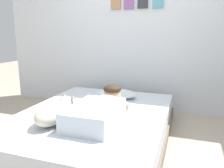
{
  "coord_description": "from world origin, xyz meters",
  "views": [
    {
      "loc": [
        0.75,
        -1.91,
        1.12
      ],
      "look_at": [
        -0.07,
        0.51,
        0.56
      ],
      "focal_mm": 36.12,
      "sensor_mm": 36.0,
      "label": 1
    }
  ],
  "objects_px": {
    "bed": "(94,125)",
    "pillow": "(117,94)",
    "coffee_cup": "(120,98)",
    "dog": "(55,112)",
    "cell_phone": "(80,105)",
    "person_lying": "(100,109)"
  },
  "relations": [
    {
      "from": "dog",
      "to": "cell_phone",
      "type": "height_order",
      "value": "dog"
    },
    {
      "from": "pillow",
      "to": "coffee_cup",
      "type": "bearing_deg",
      "value": -61.51
    },
    {
      "from": "dog",
      "to": "pillow",
      "type": "bearing_deg",
      "value": 73.28
    },
    {
      "from": "pillow",
      "to": "coffee_cup",
      "type": "height_order",
      "value": "pillow"
    },
    {
      "from": "bed",
      "to": "person_lying",
      "type": "xyz_separation_m",
      "value": [
        0.14,
        -0.17,
        0.26
      ]
    },
    {
      "from": "bed",
      "to": "pillow",
      "type": "xyz_separation_m",
      "value": [
        0.07,
        0.61,
        0.21
      ]
    },
    {
      "from": "person_lying",
      "to": "coffee_cup",
      "type": "bearing_deg",
      "value": 89.68
    },
    {
      "from": "coffee_cup",
      "to": "cell_phone",
      "type": "distance_m",
      "value": 0.5
    },
    {
      "from": "bed",
      "to": "dog",
      "type": "height_order",
      "value": "dog"
    },
    {
      "from": "bed",
      "to": "dog",
      "type": "xyz_separation_m",
      "value": [
        -0.23,
        -0.38,
        0.26
      ]
    },
    {
      "from": "dog",
      "to": "cell_phone",
      "type": "relative_size",
      "value": 4.11
    },
    {
      "from": "cell_phone",
      "to": "pillow",
      "type": "bearing_deg",
      "value": 53.79
    },
    {
      "from": "dog",
      "to": "coffee_cup",
      "type": "height_order",
      "value": "dog"
    },
    {
      "from": "bed",
      "to": "coffee_cup",
      "type": "height_order",
      "value": "coffee_cup"
    },
    {
      "from": "person_lying",
      "to": "cell_phone",
      "type": "bearing_deg",
      "value": 139.84
    },
    {
      "from": "coffee_cup",
      "to": "cell_phone",
      "type": "xyz_separation_m",
      "value": [
        -0.4,
        -0.3,
        -0.03
      ]
    },
    {
      "from": "cell_phone",
      "to": "dog",
      "type": "bearing_deg",
      "value": -87.25
    },
    {
      "from": "bed",
      "to": "dog",
      "type": "relative_size",
      "value": 3.56
    },
    {
      "from": "dog",
      "to": "coffee_cup",
      "type": "xyz_separation_m",
      "value": [
        0.38,
        0.85,
        -0.07
      ]
    },
    {
      "from": "coffee_cup",
      "to": "person_lying",
      "type": "bearing_deg",
      "value": -90.32
    },
    {
      "from": "person_lying",
      "to": "bed",
      "type": "bearing_deg",
      "value": 130.05
    },
    {
      "from": "dog",
      "to": "coffee_cup",
      "type": "distance_m",
      "value": 0.93
    }
  ]
}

